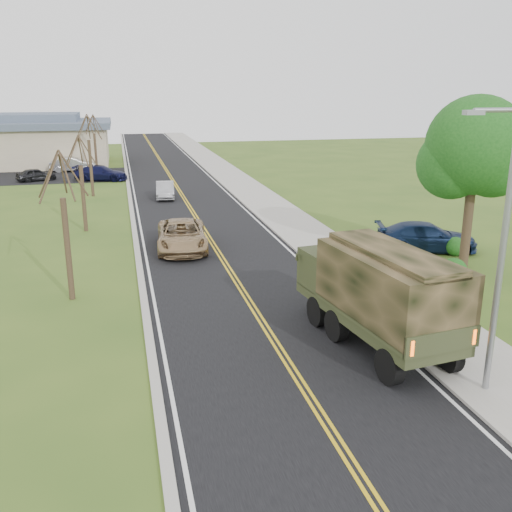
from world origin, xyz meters
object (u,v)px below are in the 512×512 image
object	(u,v)px
sedan_silver	(165,190)
pickup_navy	(426,237)
military_truck	(378,289)
suv_champagne	(182,235)

from	to	relation	value
sedan_silver	pickup_navy	bearing A→B (deg)	-52.56
sedan_silver	pickup_navy	world-z (taller)	pickup_navy
military_truck	sedan_silver	distance (m)	29.09
military_truck	pickup_navy	world-z (taller)	military_truck
military_truck	suv_champagne	distance (m)	14.40
sedan_silver	suv_champagne	bearing A→B (deg)	-87.27
military_truck	suv_champagne	xyz separation A→B (m)	(-5.00, 13.45, -1.25)
military_truck	pickup_navy	size ratio (longest dim) A/B	1.39
military_truck	pickup_navy	bearing A→B (deg)	45.64
military_truck	suv_champagne	world-z (taller)	military_truck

